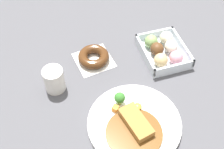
{
  "coord_description": "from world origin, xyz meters",
  "views": [
    {
      "loc": [
        0.58,
        -0.25,
        0.79
      ],
      "look_at": [
        -0.02,
        -0.07,
        0.03
      ],
      "focal_mm": 47.89,
      "sensor_mm": 36.0,
      "label": 1
    }
  ],
  "objects_px": {
    "coffee_mug": "(54,80)",
    "donut_box": "(163,50)",
    "chocolate_ring_donut": "(94,57)",
    "curry_plate": "(134,123)"
  },
  "relations": [
    {
      "from": "chocolate_ring_donut",
      "to": "coffee_mug",
      "type": "distance_m",
      "value": 0.17
    },
    {
      "from": "curry_plate",
      "to": "chocolate_ring_donut",
      "type": "xyz_separation_m",
      "value": [
        -0.29,
        -0.05,
        0.0
      ]
    },
    {
      "from": "curry_plate",
      "to": "donut_box",
      "type": "relative_size",
      "value": 1.54
    },
    {
      "from": "chocolate_ring_donut",
      "to": "coffee_mug",
      "type": "relative_size",
      "value": 1.65
    },
    {
      "from": "coffee_mug",
      "to": "donut_box",
      "type": "bearing_deg",
      "value": 94.3
    },
    {
      "from": "donut_box",
      "to": "coffee_mug",
      "type": "height_order",
      "value": "coffee_mug"
    },
    {
      "from": "donut_box",
      "to": "coffee_mug",
      "type": "bearing_deg",
      "value": -85.7
    },
    {
      "from": "donut_box",
      "to": "chocolate_ring_donut",
      "type": "xyz_separation_m",
      "value": [
        -0.05,
        -0.24,
        -0.01
      ]
    },
    {
      "from": "curry_plate",
      "to": "coffee_mug",
      "type": "relative_size",
      "value": 3.28
    },
    {
      "from": "donut_box",
      "to": "chocolate_ring_donut",
      "type": "height_order",
      "value": "donut_box"
    }
  ]
}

